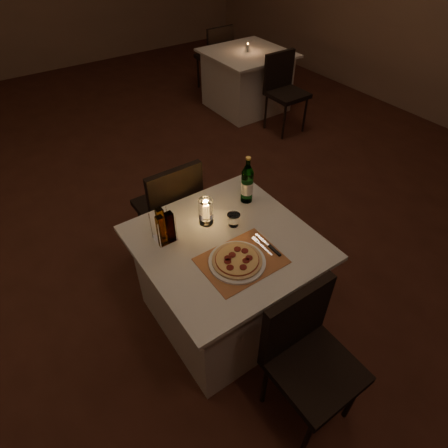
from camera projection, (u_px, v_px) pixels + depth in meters
floor at (175, 262)px, 3.09m from camera, size 8.00×10.00×0.02m
main_table at (226, 280)px, 2.46m from camera, size 1.00×1.00×0.74m
chair_near at (306, 348)px, 1.91m from camera, size 0.42×0.42×0.90m
chair_far at (171, 204)px, 2.78m from camera, size 0.42×0.42×0.90m
placemat at (241, 261)px, 2.09m from camera, size 0.45×0.34×0.00m
plate at (237, 262)px, 2.08m from camera, size 0.32×0.32×0.01m
pizza at (237, 260)px, 2.06m from camera, size 0.28×0.28×0.02m
fork at (261, 245)px, 2.18m from camera, size 0.02×0.18×0.00m
knife at (272, 248)px, 2.16m from camera, size 0.02×0.22×0.01m
tumbler at (234, 220)px, 2.29m from camera, size 0.08×0.08×0.08m
water_bottle at (247, 184)px, 2.41m from camera, size 0.08×0.08×0.33m
hurricane_candle at (206, 210)px, 2.27m from camera, size 0.09×0.09×0.18m
cruet_caddy at (164, 227)px, 2.16m from camera, size 0.12×0.12×0.21m
neighbor_table_right at (246, 80)px, 5.01m from camera, size 1.00×1.00×0.74m
neighbor_chair_ra at (283, 85)px, 4.45m from camera, size 0.42×0.42×0.90m
neighbor_chair_rb at (217, 52)px, 5.33m from camera, size 0.42×0.42×0.90m
neighbor_candle_right at (248, 48)px, 4.73m from camera, size 0.03×0.03×0.11m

